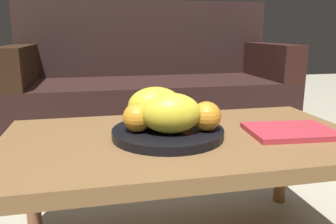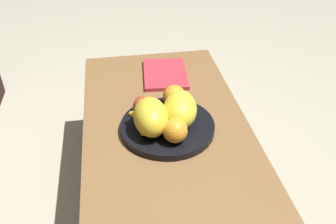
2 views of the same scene
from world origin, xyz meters
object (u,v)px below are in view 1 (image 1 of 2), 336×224
melon_smaller_beside (171,113)px  magazine (290,131)px  orange_front (206,116)px  coffee_table (184,150)px  melon_large_front (155,106)px  couch (152,93)px  orange_left (137,118)px  fruit_bowl (168,133)px  apple_left (184,110)px  banana_bunch (163,113)px

melon_smaller_beside → magazine: size_ratio=0.66×
orange_front → magazine: orange_front is taller
melon_smaller_beside → orange_front: (0.10, 0.00, -0.01)m
coffee_table → melon_large_front: bearing=141.2°
couch → melon_smaller_beside: 1.29m
melon_smaller_beside → orange_left: size_ratio=2.04×
coffee_table → magazine: size_ratio=4.22×
fruit_bowl → apple_left: apple_left is taller
orange_front → banana_bunch: size_ratio=0.49×
coffee_table → magazine: magazine is taller
apple_left → banana_bunch: bearing=-173.2°
couch → banana_bunch: bearing=-97.8°
couch → melon_large_front: bearing=-99.0°
melon_smaller_beside → orange_left: (-0.09, 0.03, -0.02)m
magazine → orange_left: bearing=179.6°
orange_front → couch: bearing=87.5°
couch → orange_front: couch is taller
apple_left → orange_front: bearing=-73.5°
melon_large_front → banana_bunch: bearing=16.3°
magazine → orange_front: bearing=-177.1°
fruit_bowl → melon_large_front: size_ratio=1.97×
orange_left → fruit_bowl: bearing=5.1°
melon_smaller_beside → apple_left: (0.07, 0.12, -0.02)m
banana_bunch → magazine: (0.37, -0.12, -0.05)m
couch → melon_large_front: 1.20m
orange_front → magazine: bearing=-1.6°
apple_left → magazine: 0.33m
orange_left → magazine: 0.46m
fruit_bowl → melon_large_front: (-0.03, 0.06, 0.07)m
couch → melon_smaller_beside: (-0.16, -1.27, 0.18)m
orange_left → apple_left: bearing=28.5°
melon_large_front → banana_bunch: melon_large_front is taller
melon_smaller_beside → orange_left: bearing=159.7°
orange_left → melon_smaller_beside: bearing=-20.3°
melon_large_front → magazine: bearing=-15.5°
orange_left → banana_bunch: (0.09, 0.08, -0.01)m
fruit_bowl → melon_smaller_beside: 0.08m
couch → orange_front: size_ratio=20.31×
couch → melon_smaller_beside: size_ratio=10.27×
banana_bunch → apple_left: bearing=6.8°
orange_left → orange_front: bearing=-9.3°
melon_smaller_beside → fruit_bowl: bearing=89.3°
melon_smaller_beside → magazine: 0.37m
melon_large_front → orange_left: melon_large_front is taller
coffee_table → melon_smaller_beside: (-0.05, -0.04, 0.13)m
melon_large_front → orange_left: (-0.06, -0.07, -0.02)m
coffee_table → banana_bunch: 0.13m
magazine → melon_large_front: bearing=169.0°
banana_bunch → melon_large_front: bearing=-163.7°
orange_left → banana_bunch: bearing=40.7°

